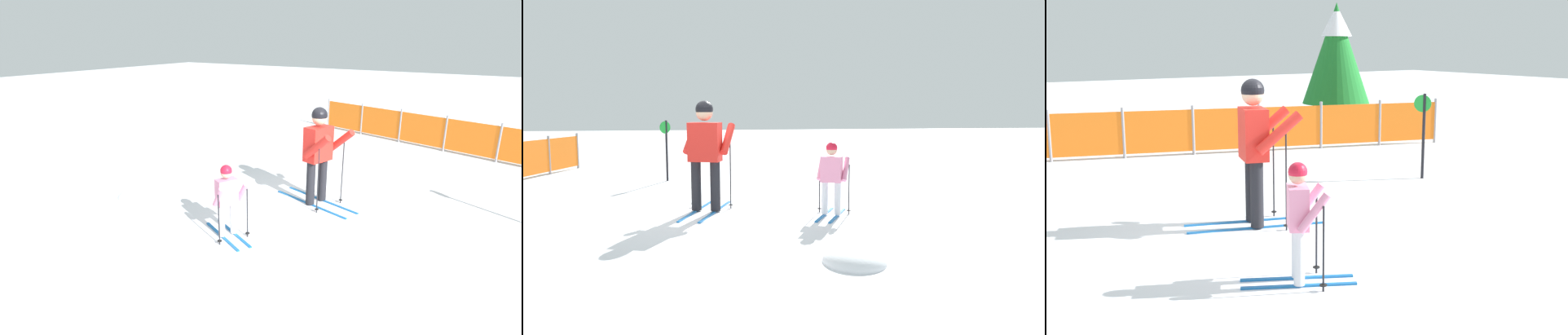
% 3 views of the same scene
% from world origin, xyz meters
% --- Properties ---
extents(ground_plane, '(60.00, 60.00, 0.00)m').
position_xyz_m(ground_plane, '(0.00, 0.00, 0.00)').
color(ground_plane, white).
extents(skier_adult, '(1.74, 0.95, 1.80)m').
position_xyz_m(skier_adult, '(-0.04, 0.11, 1.08)').
color(skier_adult, '#1966B2').
rests_on(skier_adult, ground_plane).
extents(skier_child, '(1.09, 0.71, 1.16)m').
position_xyz_m(skier_child, '(-0.66, -1.84, 0.68)').
color(skier_child, '#1966B2').
rests_on(skier_child, ground_plane).
extents(trail_marker, '(0.20, 0.23, 1.40)m').
position_xyz_m(trail_marker, '(3.59, 1.02, 0.87)').
color(trail_marker, black).
rests_on(trail_marker, ground_plane).
extents(snow_mound, '(0.83, 0.71, 0.33)m').
position_xyz_m(snow_mound, '(-3.07, -1.52, 0.00)').
color(snow_mound, white).
rests_on(snow_mound, ground_plane).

